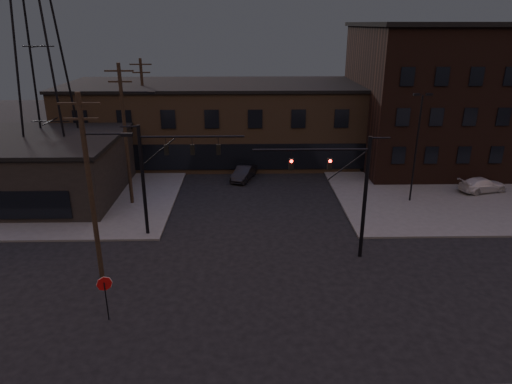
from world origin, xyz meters
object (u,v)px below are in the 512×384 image
traffic_signal_far (161,168)px  parked_car_lot_b (483,185)px  car_crossing (244,173)px  traffic_signal_near (348,185)px  stop_sign (105,288)px  parked_car_lot_a (376,163)px

traffic_signal_far → parked_car_lot_b: (26.89, 8.02, -4.24)m
traffic_signal_far → car_crossing: (5.59, 12.23, -4.33)m
traffic_signal_near → stop_sign: 15.17m
parked_car_lot_b → car_crossing: bearing=64.6°
parked_car_lot_a → traffic_signal_near: bearing=172.9°
car_crossing → traffic_signal_near: bearing=-48.5°
parked_car_lot_a → parked_car_lot_b: (7.87, -6.45, -0.14)m
traffic_signal_near → parked_car_lot_b: traffic_signal_near is taller
stop_sign → traffic_signal_far: bearing=82.7°
traffic_signal_near → parked_car_lot_a: bearing=68.9°
traffic_signal_far → car_crossing: 14.12m
parked_car_lot_a → parked_car_lot_b: 10.18m
stop_sign → parked_car_lot_a: (20.30, 24.45, -0.93)m
traffic_signal_far → car_crossing: bearing=65.4°
car_crossing → parked_car_lot_a: bearing=28.6°
traffic_signal_far → car_crossing: traffic_signal_far is taller
traffic_signal_near → parked_car_lot_b: size_ratio=1.85×
traffic_signal_near → parked_car_lot_b: bearing=37.9°
traffic_signal_far → stop_sign: size_ratio=3.23×
traffic_signal_near → parked_car_lot_a: size_ratio=1.78×
parked_car_lot_a → stop_sign: bearing=154.4°
traffic_signal_near → traffic_signal_far: size_ratio=1.00×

